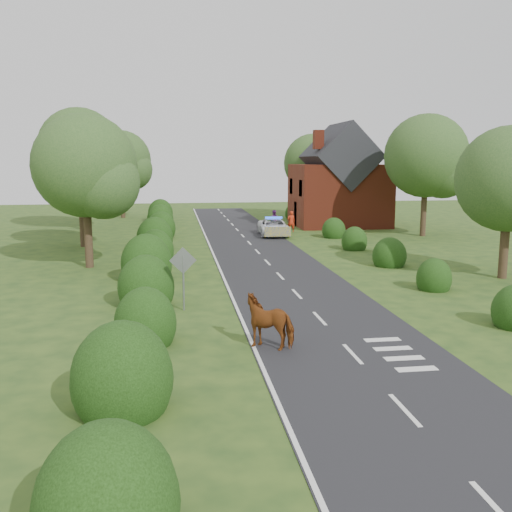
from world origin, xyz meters
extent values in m
plane|color=#26411A|center=(0.00, 0.00, 0.00)|extent=(120.00, 120.00, 0.00)
cube|color=black|center=(0.00, 15.00, 0.01)|extent=(6.00, 70.00, 0.02)
cube|color=white|center=(0.00, -12.00, 0.03)|extent=(0.12, 1.80, 0.01)
cube|color=white|center=(0.00, -8.00, 0.03)|extent=(0.12, 1.80, 0.01)
cube|color=white|center=(0.00, -4.00, 0.03)|extent=(0.12, 1.80, 0.01)
cube|color=white|center=(0.00, 0.00, 0.03)|extent=(0.12, 1.80, 0.01)
cube|color=white|center=(0.00, 4.00, 0.03)|extent=(0.12, 1.80, 0.01)
cube|color=white|center=(0.00, 8.00, 0.03)|extent=(0.12, 1.80, 0.01)
cube|color=white|center=(0.00, 12.00, 0.03)|extent=(0.12, 1.80, 0.01)
cube|color=white|center=(0.00, 16.00, 0.03)|extent=(0.12, 1.80, 0.01)
cube|color=white|center=(0.00, 20.00, 0.03)|extent=(0.12, 1.80, 0.01)
cube|color=white|center=(0.00, 24.00, 0.03)|extent=(0.12, 1.80, 0.01)
cube|color=white|center=(0.00, 28.00, 0.03)|extent=(0.12, 1.80, 0.01)
cube|color=white|center=(0.00, 32.00, 0.03)|extent=(0.12, 1.80, 0.01)
cube|color=white|center=(0.00, 36.00, 0.03)|extent=(0.12, 1.80, 0.01)
cube|color=white|center=(0.00, 40.00, 0.03)|extent=(0.12, 1.80, 0.01)
cube|color=white|center=(0.00, 44.00, 0.03)|extent=(0.12, 1.80, 0.01)
cube|color=white|center=(0.00, 48.00, 0.03)|extent=(0.12, 1.80, 0.01)
cube|color=white|center=(-2.90, 15.00, 0.03)|extent=(0.12, 70.00, 0.01)
cube|color=white|center=(1.40, -5.50, 0.03)|extent=(1.20, 0.35, 0.01)
cube|color=white|center=(1.40, -4.60, 0.03)|extent=(1.20, 0.35, 0.01)
cube|color=white|center=(1.40, -3.70, 0.03)|extent=(1.20, 0.35, 0.01)
cube|color=white|center=(1.40, -2.80, 0.03)|extent=(1.20, 0.35, 0.01)
ellipsoid|color=black|center=(-6.40, -12.00, 0.72)|extent=(2.20, 2.31, 2.60)
ellipsoid|color=black|center=(-6.60, -7.00, 0.77)|extent=(2.40, 2.52, 2.80)
ellipsoid|color=black|center=(-6.30, -2.00, 0.66)|extent=(2.00, 2.10, 2.40)
ellipsoid|color=black|center=(-6.50, 3.00, 0.74)|extent=(2.30, 2.41, 2.70)
ellipsoid|color=black|center=(-6.70, 8.00, 0.83)|extent=(2.50, 2.62, 3.00)
ellipsoid|color=black|center=(-6.40, 13.00, 0.69)|extent=(2.10, 2.20, 2.50)
ellipsoid|color=black|center=(-6.60, 18.00, 0.77)|extent=(2.40, 2.52, 2.80)
ellipsoid|color=black|center=(-6.30, 24.00, 0.72)|extent=(2.20, 2.31, 2.60)
ellipsoid|color=black|center=(-6.50, 30.00, 0.74)|extent=(2.30, 2.41, 2.70)
ellipsoid|color=black|center=(-6.60, 36.00, 0.77)|extent=(2.40, 2.52, 2.80)
ellipsoid|color=black|center=(6.40, 4.00, 0.52)|extent=(1.60, 1.68, 1.90)
ellipsoid|color=black|center=(6.60, 10.00, 0.58)|extent=(1.90, 2.00, 2.10)
ellipsoid|color=black|center=(6.50, 16.00, 0.55)|extent=(1.70, 1.78, 2.00)
ellipsoid|color=black|center=(6.80, 22.00, 0.55)|extent=(1.80, 1.89, 2.00)
ellipsoid|color=black|center=(6.60, 36.00, 0.55)|extent=(1.70, 1.78, 2.00)
cylinder|color=#332316|center=(-10.00, 12.00, 1.98)|extent=(0.44, 0.44, 3.96)
sphere|color=#24461D|center=(-10.00, 12.00, 5.58)|extent=(5.60, 5.60, 5.60)
sphere|color=#4E6D2F|center=(-9.02, 11.44, 4.68)|extent=(3.92, 3.92, 3.92)
cylinder|color=#332316|center=(-11.50, 20.00, 1.87)|extent=(0.44, 0.44, 3.74)
sphere|color=#24461D|center=(-11.50, 20.00, 5.27)|extent=(5.60, 5.60, 5.60)
sphere|color=#4E6D2F|center=(-10.52, 19.44, 4.42)|extent=(3.92, 3.92, 3.92)
cylinder|color=#332316|center=(-13.00, 30.00, 2.42)|extent=(0.44, 0.44, 4.84)
sphere|color=#24461D|center=(-13.00, 30.00, 6.82)|extent=(6.80, 6.80, 6.80)
sphere|color=#4E6D2F|center=(-11.81, 29.32, 5.72)|extent=(4.76, 4.76, 4.76)
cylinder|color=#332316|center=(-10.50, 40.00, 2.09)|extent=(0.44, 0.44, 4.18)
sphere|color=#24461D|center=(-10.50, 40.00, 5.89)|extent=(6.00, 6.00, 6.00)
sphere|color=#4E6D2F|center=(-9.45, 39.40, 4.94)|extent=(4.20, 4.20, 4.20)
cylinder|color=#332316|center=(11.00, 6.00, 1.76)|extent=(0.44, 0.44, 3.52)
sphere|color=#24461D|center=(11.00, 6.00, 4.96)|extent=(5.20, 5.20, 5.20)
cylinder|color=#332316|center=(14.00, 22.00, 2.20)|extent=(0.44, 0.44, 4.40)
sphere|color=#24461D|center=(14.00, 22.00, 6.20)|extent=(6.40, 6.40, 6.40)
sphere|color=#4E6D2F|center=(15.12, 21.36, 5.20)|extent=(4.48, 4.48, 4.48)
cylinder|color=#332316|center=(9.00, 38.00, 1.98)|extent=(0.44, 0.44, 3.96)
sphere|color=#24461D|center=(9.00, 38.00, 5.58)|extent=(6.00, 6.00, 6.00)
sphere|color=#4E6D2F|center=(10.05, 37.40, 4.68)|extent=(4.20, 4.20, 4.20)
cylinder|color=gray|center=(-5.00, 2.00, 1.10)|extent=(0.08, 0.08, 2.20)
cube|color=gray|center=(-5.00, 2.00, 2.00)|extent=(1.06, 0.04, 1.06)
cube|color=maroon|center=(9.50, 30.00, 2.75)|extent=(8.00, 7.00, 5.50)
cube|color=black|center=(9.50, 30.00, 6.20)|extent=(5.94, 7.40, 5.94)
cube|color=maroon|center=(7.00, 28.00, 7.60)|extent=(0.80, 0.80, 1.60)
imported|color=#5D2E11|center=(-2.36, -2.83, 0.70)|extent=(2.24, 1.78, 1.40)
imported|color=white|center=(2.46, 23.92, 0.67)|extent=(2.44, 4.89, 1.33)
cube|color=yellow|center=(2.34, 21.50, 0.60)|extent=(1.99, 0.15, 0.73)
cube|color=blue|center=(2.46, 23.92, 1.41)|extent=(1.34, 0.34, 0.14)
imported|color=red|center=(4.27, 25.87, 0.87)|extent=(0.66, 0.46, 1.74)
imported|color=#672673|center=(3.07, 27.39, 0.85)|extent=(0.92, 0.76, 1.71)
camera|label=1|loc=(-5.30, -20.07, 5.86)|focal=40.00mm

